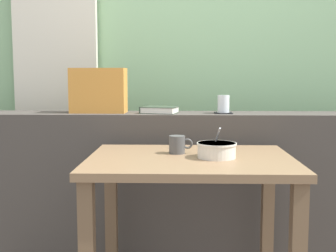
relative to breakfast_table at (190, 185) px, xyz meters
The scene contains 10 objects.
outdoor_backdrop 1.37m from the breakfast_table, 91.29° to the left, with size 4.80×0.08×2.80m, color #8EBC89.
curtain_left_panel 1.49m from the breakfast_table, 131.38° to the left, with size 0.56×0.06×2.50m, color beige.
dark_console_ledge 0.61m from the breakfast_table, 92.42° to the left, with size 2.80×0.30×0.89m, color #423D38.
breakfast_table is the anchor object (origin of this frame).
coaster_square 0.66m from the breakfast_table, 70.58° to the left, with size 0.10×0.10×0.01m, color black.
juice_glass 0.69m from the breakfast_table, 70.58° to the left, with size 0.07×0.07×0.10m.
closed_book 0.67m from the breakfast_table, 106.57° to the left, with size 0.23×0.19×0.04m.
throw_pillow 0.89m from the breakfast_table, 131.62° to the left, with size 0.32×0.14×0.26m, color #D18938.
soup_bowl 0.20m from the breakfast_table, ahead, with size 0.18×0.18×0.14m.
ceramic_mug 0.20m from the breakfast_table, 123.10° to the left, with size 0.11×0.08×0.08m.
Camera 1 is at (-0.02, -2.03, 1.10)m, focal length 47.50 mm.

